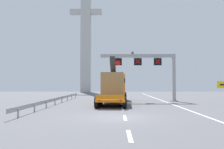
% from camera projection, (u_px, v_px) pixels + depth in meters
% --- Properties ---
extents(ground, '(112.00, 112.00, 0.00)m').
position_uv_depth(ground, '(119.00, 117.00, 16.62)').
color(ground, '#5B5B60').
extents(lane_markings, '(0.20, 53.33, 0.01)m').
position_uv_depth(lane_markings, '(120.00, 99.00, 35.96)').
color(lane_markings, silver).
rests_on(lane_markings, ground).
extents(edge_line_right, '(0.20, 63.00, 0.01)m').
position_uv_depth(edge_line_right, '(169.00, 103.00, 28.50)').
color(edge_line_right, silver).
rests_on(edge_line_right, ground).
extents(overhead_lane_gantry, '(10.37, 0.90, 6.68)m').
position_uv_depth(overhead_lane_gantry, '(148.00, 63.00, 32.37)').
color(overhead_lane_gantry, '#9EA0A5').
rests_on(overhead_lane_gantry, ground).
extents(heavy_haul_truck_orange, '(3.57, 14.15, 5.30)m').
position_uv_depth(heavy_haul_truck_orange, '(115.00, 87.00, 30.01)').
color(heavy_haul_truck_orange, orange).
rests_on(heavy_haul_truck_orange, ground).
extents(guardrail_left, '(0.13, 26.37, 0.76)m').
position_uv_depth(guardrail_left, '(58.00, 99.00, 27.95)').
color(guardrail_left, '#999EA3').
rests_on(guardrail_left, ground).
extents(bridge_pylon_distant, '(9.00, 2.00, 36.85)m').
position_uv_depth(bridge_pylon_distant, '(86.00, 26.00, 67.93)').
color(bridge_pylon_distant, '#B7B7B2').
rests_on(bridge_pylon_distant, ground).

